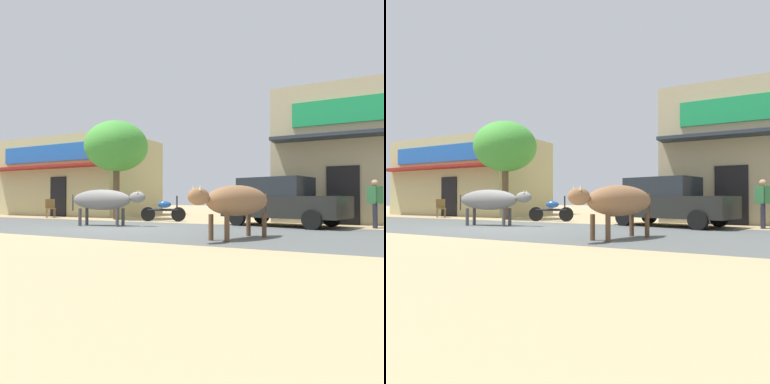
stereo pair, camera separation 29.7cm
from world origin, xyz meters
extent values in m
plane|color=tan|center=(0.00, 0.00, 0.00)|extent=(80.00, 80.00, 0.00)
cube|color=#545856|center=(0.00, 0.00, 0.00)|extent=(72.00, 5.65, 0.00)
cube|color=tan|center=(-8.40, 7.22, 2.17)|extent=(8.42, 4.98, 4.34)
cube|color=blue|center=(-8.40, 4.67, 3.38)|extent=(6.73, 0.10, 0.90)
cube|color=maroon|center=(-8.40, 4.28, 2.60)|extent=(8.08, 0.90, 0.12)
cube|color=black|center=(-7.61, 4.70, 1.05)|extent=(1.10, 0.06, 2.10)
cube|color=black|center=(6.31, 4.70, 1.05)|extent=(1.10, 0.06, 2.10)
cylinder|color=brown|center=(-3.13, 3.89, 1.20)|extent=(0.29, 0.29, 2.39)
ellipsoid|color=green|center=(-3.13, 3.89, 3.32)|extent=(2.86, 2.86, 2.29)
cube|color=black|center=(4.56, 3.05, 0.65)|extent=(4.32, 2.59, 0.70)
cube|color=#1E2328|center=(4.27, 3.13, 1.32)|extent=(2.52, 2.02, 0.64)
cylinder|color=black|center=(6.04, 3.54, 0.30)|extent=(0.63, 0.32, 0.60)
cylinder|color=black|center=(5.63, 1.93, 0.30)|extent=(0.63, 0.32, 0.60)
cylinder|color=black|center=(3.50, 4.18, 0.30)|extent=(0.63, 0.32, 0.60)
cylinder|color=black|center=(3.09, 2.57, 0.30)|extent=(0.63, 0.32, 0.60)
cylinder|color=black|center=(0.21, 3.65, 0.29)|extent=(0.58, 0.26, 0.59)
cylinder|color=black|center=(-1.00, 3.26, 0.29)|extent=(0.58, 0.26, 0.59)
cylinder|color=black|center=(-0.39, 3.45, 0.47)|extent=(1.24, 0.49, 0.10)
ellipsoid|color=#1E4C99|center=(-0.35, 3.47, 0.69)|extent=(0.61, 0.40, 0.28)
cylinder|color=black|center=(0.15, 3.63, 0.74)|extent=(0.06, 0.06, 0.60)
ellipsoid|color=slate|center=(-1.03, 0.44, 0.89)|extent=(2.22, 1.03, 0.69)
ellipsoid|color=slate|center=(0.27, 0.70, 0.98)|extent=(0.60, 0.38, 0.36)
cone|color=beige|center=(0.30, 0.81, 1.16)|extent=(0.06, 0.06, 0.12)
cone|color=beige|center=(0.34, 0.61, 1.16)|extent=(0.06, 0.06, 0.12)
cylinder|color=#434241|center=(-0.39, 0.79, 0.30)|extent=(0.11, 0.11, 0.60)
cylinder|color=#434241|center=(-0.30, 0.36, 0.30)|extent=(0.11, 0.11, 0.60)
cylinder|color=#434241|center=(-1.75, 0.52, 0.30)|extent=(0.11, 0.11, 0.60)
cylinder|color=#434241|center=(-1.67, 0.09, 0.30)|extent=(0.11, 0.11, 0.60)
cylinder|color=#434241|center=(-2.12, 0.22, 0.79)|extent=(0.05, 0.05, 0.55)
ellipsoid|color=#8B6140|center=(4.49, -1.35, 0.87)|extent=(1.33, 2.15, 0.70)
ellipsoid|color=#8B6140|center=(4.04, -2.54, 0.96)|extent=(0.46, 0.62, 0.36)
cone|color=beige|center=(4.12, -2.62, 1.14)|extent=(0.06, 0.06, 0.12)
cone|color=beige|center=(3.93, -2.55, 1.14)|extent=(0.06, 0.06, 0.12)
cylinder|color=brown|center=(4.47, -2.05, 0.29)|extent=(0.11, 0.11, 0.58)
cylinder|color=brown|center=(4.04, -1.89, 0.29)|extent=(0.11, 0.11, 0.58)
cylinder|color=brown|center=(4.93, -0.80, 0.29)|extent=(0.11, 0.11, 0.58)
cylinder|color=brown|center=(4.50, -0.64, 0.29)|extent=(0.11, 0.11, 0.58)
cylinder|color=brown|center=(4.86, -0.34, 0.77)|extent=(0.05, 0.05, 0.56)
cylinder|color=#262633|center=(7.31, 3.57, 0.38)|extent=(0.14, 0.14, 0.77)
cylinder|color=#262633|center=(7.31, 3.39, 0.38)|extent=(0.14, 0.14, 0.77)
cube|color=#33723F|center=(7.31, 3.48, 1.04)|extent=(0.47, 0.46, 0.54)
sphere|color=tan|center=(7.31, 3.48, 1.42)|extent=(0.21, 0.21, 0.21)
cylinder|color=#33723F|center=(7.31, 3.74, 1.07)|extent=(0.09, 0.09, 0.49)
cylinder|color=#33723F|center=(7.31, 3.22, 1.07)|extent=(0.09, 0.09, 0.49)
cube|color=brown|center=(-6.85, 3.52, 0.45)|extent=(0.61, 0.61, 0.05)
cube|color=brown|center=(-7.02, 3.63, 0.70)|extent=(0.28, 0.39, 0.44)
cylinder|color=brown|center=(-6.61, 3.57, 0.21)|extent=(0.04, 0.04, 0.43)
cylinder|color=brown|center=(-6.80, 3.28, 0.21)|extent=(0.04, 0.04, 0.43)
cylinder|color=brown|center=(-6.90, 3.76, 0.21)|extent=(0.04, 0.04, 0.43)
cylinder|color=brown|center=(-7.09, 3.47, 0.21)|extent=(0.04, 0.04, 0.43)
camera|label=1|loc=(7.16, -9.13, 0.90)|focal=33.54mm
camera|label=2|loc=(7.43, -8.99, 0.90)|focal=33.54mm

